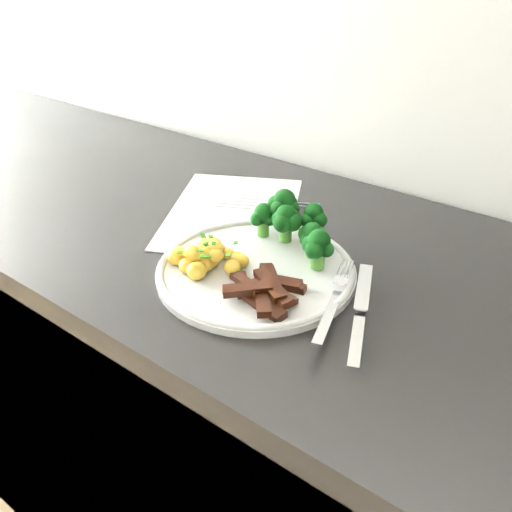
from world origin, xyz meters
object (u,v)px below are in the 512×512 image
counter (273,444)px  broccoli (296,223)px  plate (256,269)px  beef_strips (267,289)px  fork (333,303)px  knife (359,323)px  recipe_paper (233,212)px  potatoes (208,257)px

counter → broccoli: 0.50m
plate → beef_strips: 0.07m
plate → fork: 0.14m
knife → counter: bearing=152.6°
counter → knife: knife is taller
recipe_paper → plate: plate is taller
counter → plate: (0.01, -0.08, 0.46)m
counter → recipe_paper: recipe_paper is taller
recipe_paper → broccoli: 0.17m
plate → counter: bearing=100.8°
counter → broccoli: broccoli is taller
knife → broccoli: bearing=147.3°
broccoli → fork: (0.12, -0.10, -0.03)m
potatoes → counter: bearing=68.0°
recipe_paper → plate: 0.20m
plate → knife: bearing=-7.2°
plate → beef_strips: bearing=-41.1°
broccoli → potatoes: (-0.07, -0.12, -0.03)m
plate → fork: bearing=-7.3°
fork → plate: bearing=172.7°
recipe_paper → beef_strips: (0.20, -0.18, 0.02)m
potatoes → fork: size_ratio=0.59×
recipe_paper → plate: size_ratio=1.30×
recipe_paper → knife: 0.36m
broccoli → fork: size_ratio=0.85×
knife → recipe_paper: bearing=154.6°
counter → recipe_paper: (-0.13, 0.06, 0.45)m
broccoli → potatoes: bearing=-121.1°
plate → recipe_paper: bearing=138.5°
broccoli → counter: bearing=-165.6°
plate → knife: knife is taller
broccoli → knife: broccoli is taller
recipe_paper → broccoli: (0.16, -0.05, 0.05)m
plate → fork: fork is taller
knife → potatoes: bearing=-176.6°
plate → knife: (0.17, -0.02, 0.00)m
recipe_paper → fork: 0.32m
counter → plate: size_ratio=8.47×
broccoli → potatoes: 0.14m
counter → knife: (0.19, -0.10, 0.46)m
recipe_paper → plate: bearing=-41.5°
counter → plate: plate is taller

